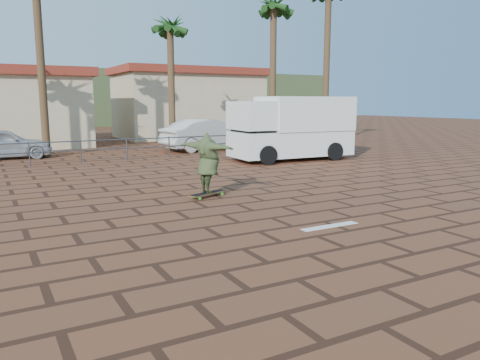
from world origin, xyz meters
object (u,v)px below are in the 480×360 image
car_silver (3,144)px  car_white (207,135)px  skateboarder (208,163)px  campervan (292,127)px  longboard (208,193)px

car_silver → car_white: car_white is taller
skateboarder → campervan: (6.91, 5.86, 0.53)m
longboard → campervan: 9.16m
car_silver → skateboarder: bearing=-158.5°
longboard → car_white: bearing=45.1°
campervan → car_silver: 13.25m
skateboarder → car_silver: skateboarder is taller
skateboarder → car_white: 12.75m
campervan → car_white: size_ratio=1.09×
car_white → car_silver: bearing=76.0°
car_silver → car_white: bearing=-93.6°
skateboarder → campervan: bearing=-67.9°
skateboarder → car_silver: 13.26m
campervan → skateboarder: bearing=-137.0°
longboard → campervan: bearing=20.3°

